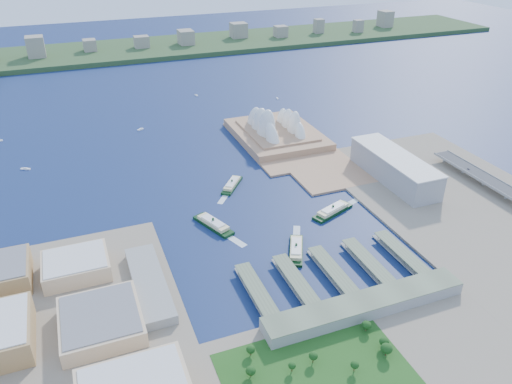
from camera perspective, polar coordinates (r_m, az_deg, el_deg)
name	(u,v)px	position (r m, az deg, el deg)	size (l,w,h in m)	color
ground	(289,240)	(574.13, 3.82, -5.46)	(3000.00, 3000.00, 0.00)	#0E1941
west_land	(63,370)	(457.28, -21.19, -18.41)	(220.00, 390.00, 3.00)	gray
south_land	(399,377)	(439.86, 16.00, -19.65)	(720.00, 180.00, 3.00)	gray
east_land	(486,220)	(667.37, 24.83, -2.90)	(240.00, 500.00, 3.00)	gray
peninsula	(283,142)	(821.14, 3.09, 5.78)	(135.00, 220.00, 3.00)	#A77C5B
far_shore	(141,49)	(1457.00, -13.06, 15.61)	(2200.00, 260.00, 12.00)	#2D4926
opera_house	(277,120)	(825.75, 2.42, 8.21)	(134.00, 180.00, 58.00)	white
toaster_building	(394,168)	(714.28, 15.51, 2.69)	(45.00, 155.00, 35.00)	gray
west_buildings	(58,327)	(472.68, -21.71, -14.14)	(200.00, 280.00, 27.00)	#A27F51
ferry_wharves	(332,272)	(523.67, 8.71, -8.99)	(184.00, 90.00, 9.30)	#58664D
terminal_building	(365,305)	(483.00, 12.37, -12.55)	(200.00, 28.00, 12.00)	gray
park	(321,372)	(418.69, 7.44, -19.69)	(150.00, 110.00, 16.00)	#194714
far_skyline	(140,38)	(1430.67, -13.07, 16.75)	(1900.00, 140.00, 55.00)	gray
ferry_a	(213,222)	(595.06, -4.91, -3.48)	(15.46, 60.74, 11.48)	black
ferry_b	(232,183)	(681.45, -2.76, 1.01)	(13.63, 53.56, 10.13)	black
ferry_c	(296,248)	(552.36, 4.61, -6.36)	(14.54, 57.11, 10.80)	black
ferry_d	(333,209)	(626.58, 8.78, -1.94)	(15.46, 60.75, 11.49)	black
boat_a	(25,169)	(803.35, -24.85, 2.44)	(3.57, 14.27, 2.75)	white
boat_b	(141,129)	(893.24, -13.05, 7.02)	(3.95, 11.29, 3.05)	white
boat_c	(277,98)	(1030.65, 2.45, 10.66)	(3.12, 10.69, 2.41)	white
boat_e	(196,95)	(1055.68, -6.84, 10.94)	(3.46, 10.88, 2.67)	white
car_c	(468,169)	(756.91, 23.10, 2.44)	(1.67, 4.12, 1.19)	slate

